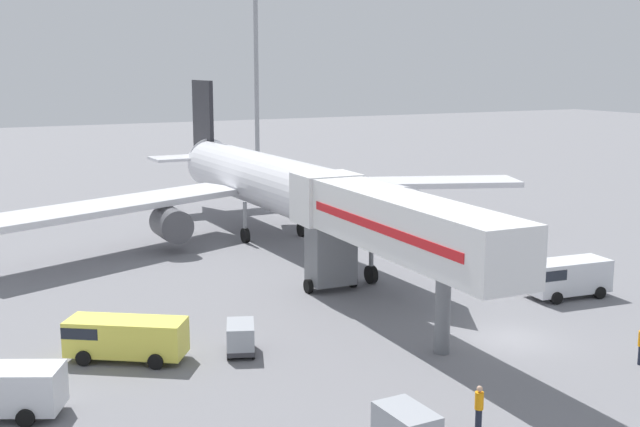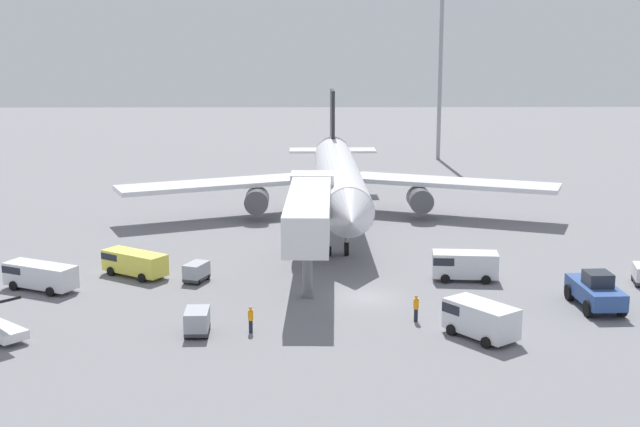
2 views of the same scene
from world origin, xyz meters
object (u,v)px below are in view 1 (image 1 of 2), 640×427
(ground_crew_worker_midground, at_px, (479,407))
(jet_bridge, at_px, (384,224))
(service_van_mid_center, at_px, (565,276))
(service_van_mid_right, at_px, (123,336))
(airplane_at_gate, at_px, (276,185))
(baggage_cart_near_left, at_px, (241,337))
(apron_light_mast, at_px, (256,19))

(ground_crew_worker_midground, bearing_deg, jet_bridge, 73.86)
(service_van_mid_center, distance_m, service_van_mid_right, 24.50)
(airplane_at_gate, xyz_separation_m, service_van_mid_center, (8.47, -20.84, -2.96))
(ground_crew_worker_midground, bearing_deg, baggage_cart_near_left, 112.84)
(service_van_mid_center, bearing_deg, jet_bridge, 174.43)
(jet_bridge, relative_size, apron_light_mast, 0.70)
(baggage_cart_near_left, bearing_deg, ground_crew_worker_midground, -67.16)
(service_van_mid_right, relative_size, baggage_cart_near_left, 2.21)
(jet_bridge, bearing_deg, apron_light_mast, 73.22)
(service_van_mid_center, bearing_deg, baggage_cart_near_left, -179.30)
(ground_crew_worker_midground, xyz_separation_m, apron_light_mast, (21.81, 72.82, 17.41))
(airplane_at_gate, relative_size, service_van_mid_center, 8.82)
(service_van_mid_right, bearing_deg, airplane_at_gate, 50.60)
(jet_bridge, bearing_deg, baggage_cart_near_left, -170.86)
(baggage_cart_near_left, height_order, ground_crew_worker_midground, ground_crew_worker_midground)
(service_van_mid_center, xyz_separation_m, apron_light_mast, (6.95, 61.45, 17.10))
(jet_bridge, xyz_separation_m, service_van_mid_center, (11.25, -1.10, -3.78))
(airplane_at_gate, relative_size, jet_bridge, 2.33)
(jet_bridge, relative_size, baggage_cart_near_left, 7.68)
(jet_bridge, relative_size, service_van_mid_right, 3.47)
(service_van_mid_right, bearing_deg, apron_light_mast, 62.40)
(service_van_mid_right, xyz_separation_m, apron_light_mast, (31.40, 60.07, 17.22))
(baggage_cart_near_left, xyz_separation_m, apron_light_mast, (26.50, 61.69, 17.51))
(baggage_cart_near_left, bearing_deg, airplane_at_gate, 62.26)
(airplane_at_gate, relative_size, ground_crew_worker_midground, 25.72)
(ground_crew_worker_midground, bearing_deg, service_van_mid_center, 37.43)
(airplane_at_gate, bearing_deg, service_van_mid_center, -67.89)
(service_van_mid_center, height_order, ground_crew_worker_midground, service_van_mid_center)
(ground_crew_worker_midground, bearing_deg, apron_light_mast, 73.33)
(baggage_cart_near_left, bearing_deg, service_van_mid_right, 161.79)
(jet_bridge, xyz_separation_m, apron_light_mast, (18.20, 60.35, 13.31))
(jet_bridge, height_order, baggage_cart_near_left, jet_bridge)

